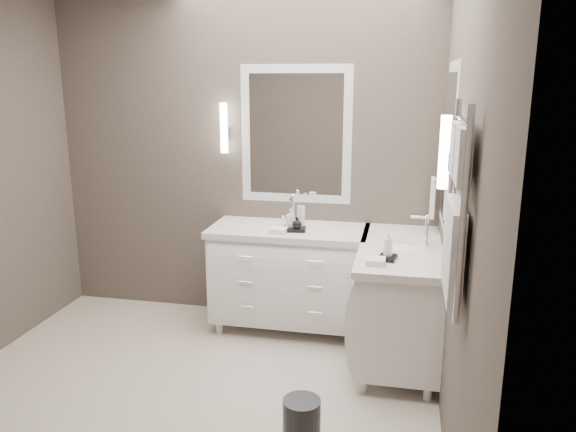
% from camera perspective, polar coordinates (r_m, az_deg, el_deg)
% --- Properties ---
extents(floor, '(3.20, 3.00, 0.01)m').
position_cam_1_polar(floor, '(3.79, -10.93, -18.24)').
color(floor, beige).
rests_on(floor, ground).
extents(wall_back, '(3.20, 0.01, 2.70)m').
position_cam_1_polar(wall_back, '(4.68, -4.62, 5.91)').
color(wall_back, '#4D433D').
rests_on(wall_back, floor).
extents(wall_right, '(0.01, 3.00, 2.70)m').
position_cam_1_polar(wall_right, '(3.03, 17.06, 0.93)').
color(wall_right, '#4D433D').
rests_on(wall_right, floor).
extents(vanity_back, '(1.24, 0.59, 0.97)m').
position_cam_1_polar(vanity_back, '(4.52, 0.10, -5.66)').
color(vanity_back, white).
rests_on(vanity_back, floor).
extents(vanity_right, '(0.59, 1.24, 0.97)m').
position_cam_1_polar(vanity_right, '(4.13, 11.25, -7.87)').
color(vanity_right, white).
rests_on(vanity_right, floor).
extents(mirror_back, '(0.90, 0.02, 1.10)m').
position_cam_1_polar(mirror_back, '(4.53, 0.79, 8.24)').
color(mirror_back, white).
rests_on(mirror_back, wall_back).
extents(mirror_right, '(0.02, 0.90, 1.10)m').
position_cam_1_polar(mirror_right, '(3.78, 16.01, 6.57)').
color(mirror_right, white).
rests_on(mirror_right, wall_right).
extents(sconce_back, '(0.06, 0.06, 0.40)m').
position_cam_1_polar(sconce_back, '(4.62, -6.53, 8.78)').
color(sconce_back, white).
rests_on(sconce_back, wall_back).
extents(sconce_right, '(0.06, 0.06, 0.40)m').
position_cam_1_polar(sconce_right, '(3.19, 15.61, 6.11)').
color(sconce_right, white).
rests_on(sconce_right, wall_right).
extents(towel_bar_corner, '(0.03, 0.22, 0.30)m').
position_cam_1_polar(towel_bar_corner, '(4.40, 14.47, 1.89)').
color(towel_bar_corner, white).
rests_on(towel_bar_corner, wall_right).
extents(towel_ladder, '(0.06, 0.58, 0.90)m').
position_cam_1_polar(towel_ladder, '(2.62, 16.67, -0.03)').
color(towel_ladder, white).
rests_on(towel_ladder, wall_right).
extents(waste_bin, '(0.25, 0.25, 0.29)m').
position_cam_1_polar(waste_bin, '(3.29, 1.39, -20.39)').
color(waste_bin, black).
rests_on(waste_bin, floor).
extents(amenity_tray_back, '(0.19, 0.16, 0.03)m').
position_cam_1_polar(amenity_tray_back, '(4.32, 0.60, -1.33)').
color(amenity_tray_back, black).
rests_on(amenity_tray_back, vanity_back).
extents(amenity_tray_right, '(0.13, 0.16, 0.02)m').
position_cam_1_polar(amenity_tray_right, '(3.71, 10.07, -4.18)').
color(amenity_tray_right, black).
rests_on(amenity_tray_right, vanity_right).
extents(water_bottle, '(0.07, 0.07, 0.18)m').
position_cam_1_polar(water_bottle, '(4.35, 1.32, -0.16)').
color(water_bottle, silver).
rests_on(water_bottle, vanity_back).
extents(soap_bottle_a, '(0.07, 0.07, 0.14)m').
position_cam_1_polar(soap_bottle_a, '(4.32, 0.26, -0.18)').
color(soap_bottle_a, white).
rests_on(soap_bottle_a, amenity_tray_back).
extents(soap_bottle_b, '(0.08, 0.08, 0.09)m').
position_cam_1_polar(soap_bottle_b, '(4.27, 0.92, -0.69)').
color(soap_bottle_b, black).
rests_on(soap_bottle_b, amenity_tray_back).
extents(soap_bottle_c, '(0.06, 0.06, 0.16)m').
position_cam_1_polar(soap_bottle_c, '(3.68, 10.13, -2.83)').
color(soap_bottle_c, white).
rests_on(soap_bottle_c, amenity_tray_right).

